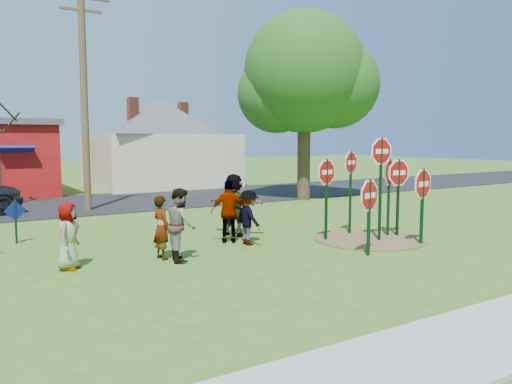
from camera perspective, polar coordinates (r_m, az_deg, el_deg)
ground at (r=13.06m, az=-4.74°, el=-6.77°), size 120.00×120.00×0.00m
sidewalk at (r=7.67m, az=21.77°, el=-16.20°), size 22.00×1.80×0.08m
road at (r=23.74m, az=-17.53°, el=-1.21°), size 120.00×7.50×0.04m
dirt_patch at (r=14.87m, az=12.78°, el=-5.27°), size 3.20×3.20×0.03m
cream_house at (r=31.44m, az=-10.90°, el=5.97°), size 9.40×9.40×6.50m
stop_sign_a at (r=12.66m, az=12.81°, el=-1.00°), size 1.07×0.30×2.06m
stop_sign_b at (r=15.39m, az=10.78°, el=2.41°), size 0.92×0.31×2.68m
stop_sign_c at (r=14.50m, az=14.10°, el=3.05°), size 1.05×0.07×3.08m
stop_sign_d at (r=15.33m, az=14.97°, el=1.56°), size 1.01×0.51×2.48m
stop_sign_e at (r=14.40m, az=18.51°, el=0.25°), size 1.14×0.24×2.26m
stop_sign_f at (r=15.38m, az=15.98°, el=1.51°), size 1.10×0.08×2.46m
stop_sign_g at (r=14.30m, az=8.07°, el=1.30°), size 1.00×0.21×2.48m
blue_diamond_d at (r=15.35m, az=-25.79°, el=-2.55°), size 0.58×0.15×1.23m
person_a at (r=11.86m, az=-20.70°, el=-4.71°), size 0.80×0.88×1.51m
person_b at (r=12.27m, az=-10.77°, el=-4.00°), size 0.45×0.62×1.55m
person_c at (r=12.03m, az=-8.59°, el=-3.69°), size 0.86×0.99×1.75m
person_d at (r=13.69m, az=-0.86°, el=-2.95°), size 0.59×0.99×1.51m
person_e at (r=13.95m, az=-3.06°, el=-2.27°), size 1.11×0.85×1.76m
person_f at (r=14.99m, az=-2.51°, el=-1.46°), size 1.45×1.75×1.88m
utility_pole at (r=21.33m, az=-19.06°, el=10.71°), size 2.21×0.28×9.03m
leafy_tree at (r=24.27m, az=5.86°, el=12.73°), size 6.27×5.72×8.91m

